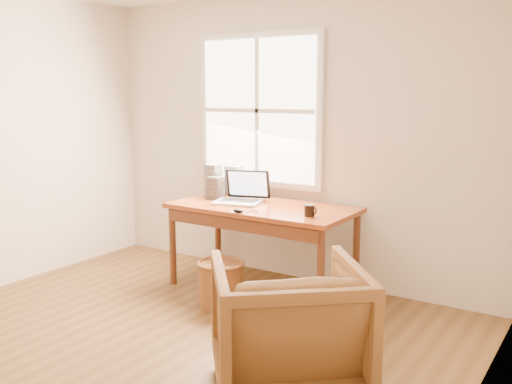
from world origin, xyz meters
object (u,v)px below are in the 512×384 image
armchair (288,327)px  laptop (237,186)px  desk (262,208)px  cd_stack_a (234,181)px  wicker_stool (221,285)px  coffee_mug (309,210)px

armchair → laptop: 1.94m
desk → cd_stack_a: cd_stack_a is taller
desk → armchair: 1.79m
armchair → wicker_stool: size_ratio=2.37×
desk → armchair: (1.06, -1.40, -0.34)m
laptop → cd_stack_a: (-0.27, 0.33, -0.02)m
wicker_stool → coffee_mug: size_ratio=3.89×
wicker_stool → laptop: bearing=110.1°
wicker_stool → armchair: bearing=-37.7°
wicker_stool → cd_stack_a: bearing=118.4°
armchair → laptop: (-1.29, 1.36, 0.52)m
armchair → wicker_stool: bearing=-78.1°
laptop → coffee_mug: bearing=-25.5°
desk → coffee_mug: (0.54, -0.16, 0.07)m
armchair → laptop: laptop is taller
armchair → coffee_mug: 1.40m
desk → laptop: (-0.23, -0.05, 0.18)m
laptop → cd_stack_a: size_ratio=1.59×
wicker_stool → coffee_mug: 0.94m
armchair → cd_stack_a: size_ratio=3.11×
desk → wicker_stool: bearing=-95.3°
armchair → coffee_mug: (-0.52, 1.24, 0.41)m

